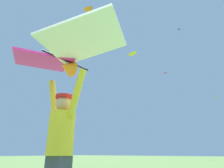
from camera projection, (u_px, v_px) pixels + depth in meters
name	position (u px, v px, depth m)	size (l,w,h in m)	color
kite_flyer_person	(60.00, 146.00, 2.44)	(0.81, 0.36, 1.92)	#424751
held_stunt_kite	(62.00, 55.00, 2.80)	(2.24, 1.23, 0.44)	black
distant_kite_orange_low_left	(89.00, 12.00, 17.91)	(1.32, 1.51, 2.35)	orange
distant_kite_red_far_center	(165.00, 73.00, 40.27)	(0.52, 0.55, 0.26)	red
distant_kite_orange_mid_left	(216.00, 98.00, 30.90)	(0.45, 0.45, 0.08)	orange
distant_kite_yellow_high_left	(132.00, 53.00, 18.81)	(1.04, 1.05, 0.32)	yellow
distant_kite_black_high_right	(179.00, 29.00, 32.25)	(0.51, 0.55, 0.32)	black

